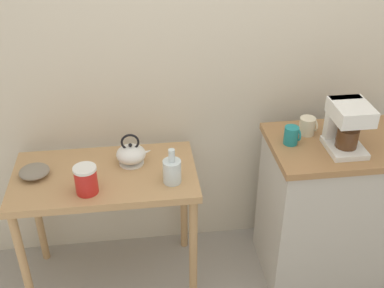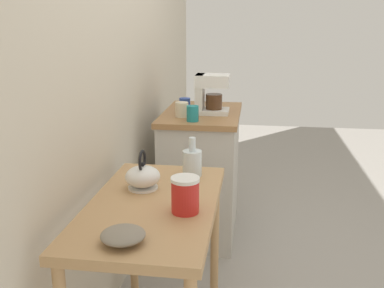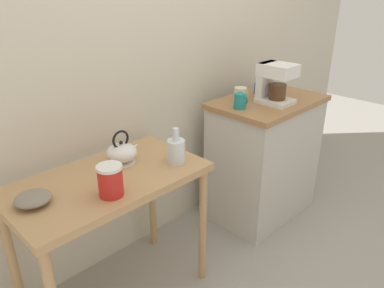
{
  "view_description": "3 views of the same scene",
  "coord_description": "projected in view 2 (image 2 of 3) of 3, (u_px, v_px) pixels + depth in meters",
  "views": [
    {
      "loc": [
        -0.47,
        -2.04,
        2.2
      ],
      "look_at": [
        -0.21,
        0.0,
        0.93
      ],
      "focal_mm": 44.9,
      "sensor_mm": 36.0,
      "label": 1
    },
    {
      "loc": [
        -2.32,
        -0.36,
        1.5
      ],
      "look_at": [
        -0.2,
        -0.05,
        0.89
      ],
      "focal_mm": 41.13,
      "sensor_mm": 36.0,
      "label": 2
    },
    {
      "loc": [
        -1.5,
        -1.36,
        1.64
      ],
      "look_at": [
        -0.2,
        -0.07,
        0.83
      ],
      "focal_mm": 35.05,
      "sensor_mm": 36.0,
      "label": 3
    }
  ],
  "objects": [
    {
      "name": "mug_small_cream",
      "position": [
        182.0,
        109.0,
        2.84
      ],
      "size": [
        0.09,
        0.08,
        0.1
      ],
      "color": "beige",
      "rests_on": "kitchen_counter"
    },
    {
      "name": "glass_carafe_vase",
      "position": [
        192.0,
        162.0,
        2.13
      ],
      "size": [
        0.09,
        0.09,
        0.19
      ],
      "color": "silver",
      "rests_on": "wooden_table"
    },
    {
      "name": "back_wall",
      "position": [
        116.0,
        37.0,
        2.44
      ],
      "size": [
        4.4,
        0.1,
        2.8
      ],
      "primitive_type": "cube",
      "color": "beige",
      "rests_on": "ground_plane"
    },
    {
      "name": "coffee_maker",
      "position": [
        209.0,
        92.0,
        2.92
      ],
      "size": [
        0.18,
        0.22,
        0.26
      ],
      "color": "white",
      "rests_on": "kitchen_counter"
    },
    {
      "name": "bowl_stoneware",
      "position": [
        123.0,
        235.0,
        1.49
      ],
      "size": [
        0.15,
        0.15,
        0.05
      ],
      "color": "gray",
      "rests_on": "wooden_table"
    },
    {
      "name": "ground_plane",
      "position": [
        189.0,
        275.0,
        2.67
      ],
      "size": [
        8.0,
        8.0,
        0.0
      ],
      "primitive_type": "plane",
      "color": "gray"
    },
    {
      "name": "wooden_table",
      "position": [
        153.0,
        224.0,
        1.86
      ],
      "size": [
        0.96,
        0.53,
        0.76
      ],
      "color": "tan",
      "rests_on": "ground_plane"
    },
    {
      "name": "canister_enamel",
      "position": [
        185.0,
        195.0,
        1.72
      ],
      "size": [
        0.11,
        0.11,
        0.14
      ],
      "color": "red",
      "rests_on": "wooden_table"
    },
    {
      "name": "kitchen_counter",
      "position": [
        201.0,
        173.0,
        3.12
      ],
      "size": [
        0.79,
        0.52,
        0.89
      ],
      "color": "#BCB7AD",
      "rests_on": "ground_plane"
    },
    {
      "name": "mug_blue",
      "position": [
        185.0,
        104.0,
        3.07
      ],
      "size": [
        0.08,
        0.08,
        0.08
      ],
      "color": "#2D4CAD",
      "rests_on": "kitchen_counter"
    },
    {
      "name": "mug_dark_teal",
      "position": [
        193.0,
        113.0,
        2.71
      ],
      "size": [
        0.08,
        0.07,
        0.1
      ],
      "color": "teal",
      "rests_on": "kitchen_counter"
    },
    {
      "name": "teakettle",
      "position": [
        143.0,
        176.0,
        1.97
      ],
      "size": [
        0.19,
        0.16,
        0.18
      ],
      "color": "white",
      "rests_on": "wooden_table"
    }
  ]
}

